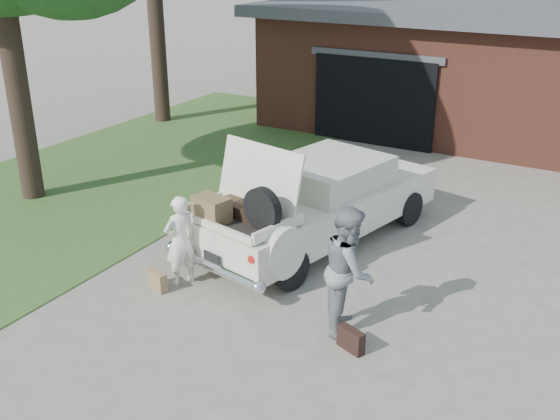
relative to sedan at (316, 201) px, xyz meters
The scene contains 8 objects.
ground 2.17m from the sedan, 86.75° to the right, with size 90.00×90.00×0.00m, color gray.
grass_strip 5.52m from the sedan, 169.85° to the left, with size 6.00×16.00×0.02m, color #2D4C1E.
house 9.55m from the sedan, 83.36° to the left, with size 12.80×7.80×3.30m.
sedan is the anchor object (origin of this frame).
woman_left 2.64m from the sedan, 113.39° to the right, with size 0.52×0.34×1.43m, color white.
woman_right 2.84m from the sedan, 54.18° to the right, with size 0.86×0.67×1.76m, color gray.
suitcase_left 3.09m from the sedan, 114.34° to the right, with size 0.39×0.12×0.30m, color #96744C.
suitcase_right 3.42m from the sedan, 55.17° to the right, with size 0.40×0.13×0.31m, color black.
Camera 1 is at (4.55, -7.36, 4.91)m, focal length 42.00 mm.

